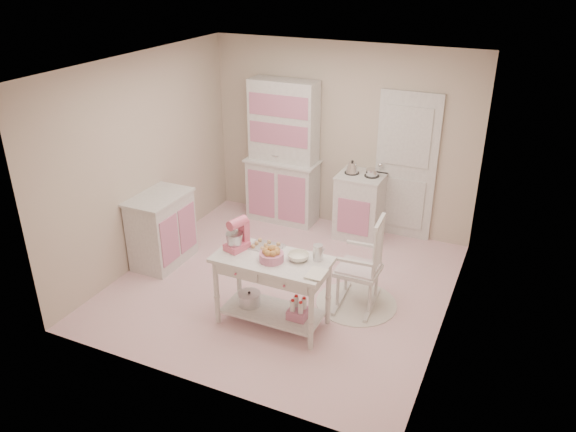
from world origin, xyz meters
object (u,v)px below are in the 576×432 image
object	(u,v)px
stove	(360,205)
bread_basket	(271,257)
base_cabinet	(162,229)
stand_mixer	(236,235)
work_table	(272,291)
rocking_chair	(359,262)
hutch	(283,153)

from	to	relation	value
stove	bread_basket	bearing A→B (deg)	-94.14
base_cabinet	stand_mixer	world-z (taller)	stand_mixer
base_cabinet	stove	bearing A→B (deg)	40.48
base_cabinet	work_table	size ratio (longest dim) A/B	0.77
base_cabinet	rocking_chair	xyz separation A→B (m)	(2.57, 0.10, 0.09)
stove	base_cabinet	world-z (taller)	same
stand_mixer	bread_basket	distance (m)	0.46
bread_basket	base_cabinet	bearing A→B (deg)	160.46
rocking_chair	bread_basket	distance (m)	1.08
rocking_chair	bread_basket	bearing A→B (deg)	-135.65
stove	stand_mixer	distance (m)	2.48
rocking_chair	work_table	bearing A→B (deg)	-138.39
rocking_chair	work_table	size ratio (longest dim) A/B	0.92
base_cabinet	bread_basket	bearing A→B (deg)	-19.54
base_cabinet	bread_basket	world-z (taller)	base_cabinet
rocking_chair	work_table	distance (m)	1.02
base_cabinet	stand_mixer	distance (m)	1.64
hutch	stand_mixer	size ratio (longest dim) A/B	6.12
hutch	rocking_chair	distance (m)	2.46
stove	base_cabinet	size ratio (longest dim) A/B	1.00
hutch	rocking_chair	bearing A→B (deg)	-44.67
hutch	bread_basket	bearing A→B (deg)	-67.43
work_table	stand_mixer	distance (m)	0.71
stand_mixer	hutch	bearing A→B (deg)	120.77
stove	work_table	size ratio (longest dim) A/B	0.77
stove	rocking_chair	distance (m)	1.73
hutch	base_cabinet	bearing A→B (deg)	-115.30
hutch	stove	world-z (taller)	hutch
stand_mixer	bread_basket	xyz separation A→B (m)	(0.44, -0.07, -0.12)
base_cabinet	stand_mixer	xyz separation A→B (m)	(1.44, -0.60, 0.51)
hutch	bread_basket	distance (m)	2.68
stove	base_cabinet	distance (m)	2.70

